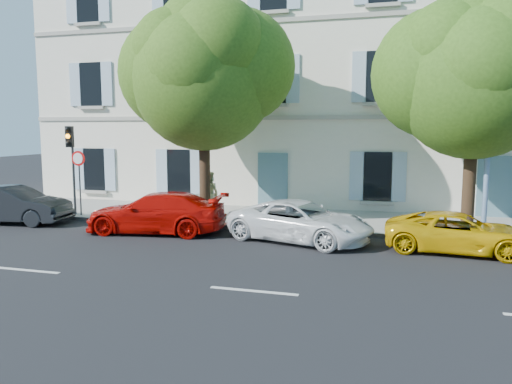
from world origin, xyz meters
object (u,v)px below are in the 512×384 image
(car_dark_sedan, at_px, (13,205))
(car_white_coupe, at_px, (300,221))
(tree_left, at_px, (203,80))
(pedestrian_a, at_px, (211,195))
(road_sign, at_px, (79,169))
(tree_right, at_px, (475,81))
(pedestrian_b, at_px, (209,194))
(traffic_light, at_px, (71,151))
(car_red_coupe, at_px, (156,213))
(car_yellow_supercar, at_px, (459,233))
(street_lamp, at_px, (492,90))

(car_dark_sedan, height_order, car_white_coupe, car_dark_sedan)
(tree_left, height_order, pedestrian_a, tree_left)
(tree_left, xyz_separation_m, road_sign, (-5.13, -0.32, -3.32))
(car_dark_sedan, xyz_separation_m, road_sign, (1.86, 1.52, 1.27))
(car_white_coupe, distance_m, tree_right, 6.98)
(car_white_coupe, bearing_deg, road_sign, 96.94)
(pedestrian_a, distance_m, pedestrian_b, 0.38)
(traffic_light, height_order, pedestrian_b, traffic_light)
(road_sign, bearing_deg, car_red_coupe, -21.23)
(car_dark_sedan, relative_size, traffic_light, 1.22)
(car_yellow_supercar, distance_m, traffic_light, 14.37)
(tree_right, relative_size, pedestrian_b, 4.28)
(car_yellow_supercar, relative_size, pedestrian_b, 2.32)
(car_white_coupe, relative_size, pedestrian_b, 2.59)
(car_red_coupe, relative_size, pedestrian_a, 2.99)
(tree_left, distance_m, road_sign, 6.12)
(car_red_coupe, distance_m, traffic_light, 5.15)
(car_yellow_supercar, distance_m, tree_left, 10.02)
(car_dark_sedan, relative_size, road_sign, 1.68)
(car_yellow_supercar, height_order, road_sign, road_sign)
(tree_left, bearing_deg, traffic_light, -177.28)
(car_yellow_supercar, xyz_separation_m, tree_left, (-8.61, 2.02, 4.72))
(car_dark_sedan, relative_size, tree_right, 0.56)
(traffic_light, xyz_separation_m, road_sign, (0.37, -0.06, -0.70))
(road_sign, relative_size, pedestrian_b, 1.43)
(pedestrian_a, bearing_deg, road_sign, -2.56)
(tree_right, bearing_deg, tree_left, 179.81)
(tree_left, bearing_deg, car_white_coupe, -25.28)
(car_red_coupe, height_order, street_lamp, street_lamp)
(street_lamp, distance_m, pedestrian_b, 10.37)
(car_dark_sedan, bearing_deg, car_red_coupe, -97.30)
(traffic_light, relative_size, street_lamp, 0.43)
(traffic_light, relative_size, pedestrian_b, 1.96)
(tree_right, xyz_separation_m, traffic_light, (-14.56, -0.23, -2.35))
(road_sign, bearing_deg, traffic_light, 170.43)
(road_sign, bearing_deg, car_dark_sedan, -140.61)
(road_sign, bearing_deg, street_lamp, -0.57)
(tree_right, xyz_separation_m, pedestrian_b, (-9.18, 0.71, -3.98))
(car_dark_sedan, bearing_deg, pedestrian_b, -76.50)
(car_yellow_supercar, bearing_deg, tree_left, 81.43)
(road_sign, bearing_deg, car_yellow_supercar, -7.03)
(traffic_light, distance_m, road_sign, 0.79)
(car_red_coupe, distance_m, pedestrian_a, 3.09)
(car_red_coupe, bearing_deg, pedestrian_a, 157.38)
(car_dark_sedan, xyz_separation_m, car_red_coupe, (5.95, -0.07, -0.01))
(car_dark_sedan, xyz_separation_m, tree_right, (16.05, 1.82, 4.32))
(car_yellow_supercar, bearing_deg, car_red_coupe, 94.00)
(tree_left, bearing_deg, pedestrian_a, 99.81)
(car_dark_sedan, xyz_separation_m, tree_left, (6.99, 1.85, 4.59))
(tree_left, xyz_separation_m, tree_right, (9.06, -0.03, -0.27))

